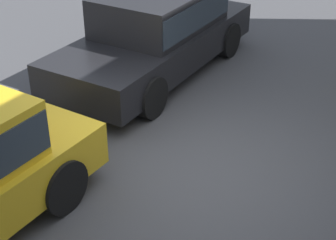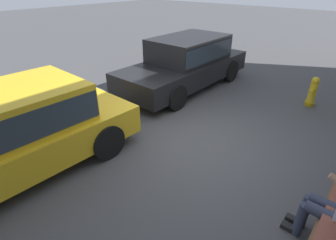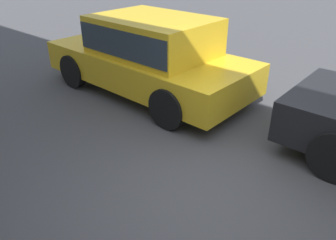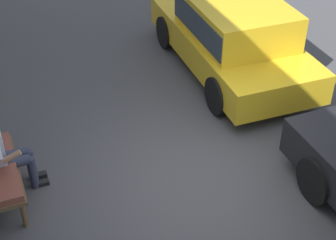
% 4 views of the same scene
% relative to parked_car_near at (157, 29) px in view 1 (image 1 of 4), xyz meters
% --- Properties ---
extents(ground_plane, '(60.00, 60.00, 0.00)m').
position_rel_parked_car_near_xyz_m(ground_plane, '(2.46, 2.14, -0.84)').
color(ground_plane, '#424244').
extents(parked_car_near, '(4.64, 1.87, 1.54)m').
position_rel_parked_car_near_xyz_m(parked_car_near, '(0.00, 0.00, 0.00)').
color(parked_car_near, black).
rests_on(parked_car_near, ground_plane).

